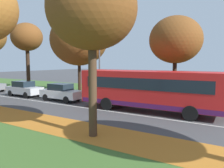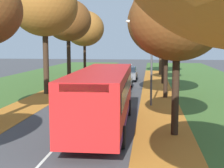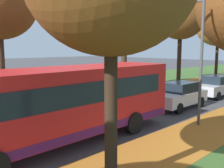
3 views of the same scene
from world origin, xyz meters
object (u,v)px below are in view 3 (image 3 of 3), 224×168
(streetlamp_right, at_px, (195,48))
(car_silver_following, at_px, (216,86))
(car_white_lead, at_px, (179,95))
(tree_left_mid, at_px, (124,2))
(tree_left_distant, at_px, (218,27))
(bus, at_px, (63,101))
(tree_left_far, at_px, (181,17))

(streetlamp_right, relative_size, car_silver_following, 1.42)
(car_white_lead, relative_size, car_silver_following, 1.00)
(tree_left_mid, height_order, tree_left_distant, tree_left_mid)
(bus, bearing_deg, streetlamp_right, 70.58)
(tree_left_distant, relative_size, car_white_lead, 2.15)
(car_white_lead, distance_m, car_silver_following, 5.35)
(bus, relative_size, car_silver_following, 2.48)
(tree_left_distant, xyz_separation_m, bus, (7.10, -29.14, -4.79))
(tree_left_far, relative_size, streetlamp_right, 1.56)
(bus, height_order, car_silver_following, bus)
(tree_left_distant, height_order, streetlamp_right, tree_left_distant)
(tree_left_mid, xyz_separation_m, tree_left_distant, (-0.57, 18.77, -0.94))
(tree_left_mid, height_order, car_white_lead, tree_left_mid)
(bus, height_order, car_white_lead, bus)
(streetlamp_right, xyz_separation_m, car_silver_following, (-2.40, 7.88, -2.92))
(car_silver_following, bearing_deg, bus, -89.01)
(streetlamp_right, bearing_deg, tree_left_mid, 154.03)
(tree_left_mid, bearing_deg, car_white_lead, -14.93)
(tree_left_mid, bearing_deg, streetlamp_right, -25.97)
(streetlamp_right, relative_size, bus, 0.57)
(tree_left_mid, xyz_separation_m, bus, (6.53, -10.37, -5.72))
(bus, bearing_deg, tree_left_distant, 103.69)
(tree_left_mid, relative_size, car_white_lead, 2.37)
(tree_left_distant, xyz_separation_m, streetlamp_right, (9.26, -23.01, -2.75))
(car_white_lead, height_order, car_silver_following, same)
(tree_left_far, relative_size, car_silver_following, 2.22)
(tree_left_far, relative_size, bus, 0.89)
(tree_left_distant, bearing_deg, car_white_lead, -71.23)
(bus, distance_m, car_silver_following, 14.04)
(tree_left_far, distance_m, tree_left_distant, 9.61)
(tree_left_mid, height_order, bus, tree_left_mid)
(bus, bearing_deg, car_white_lead, 90.94)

